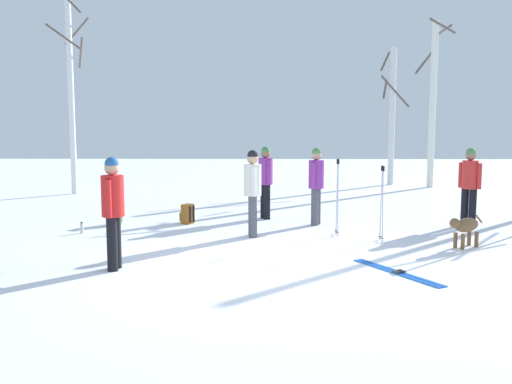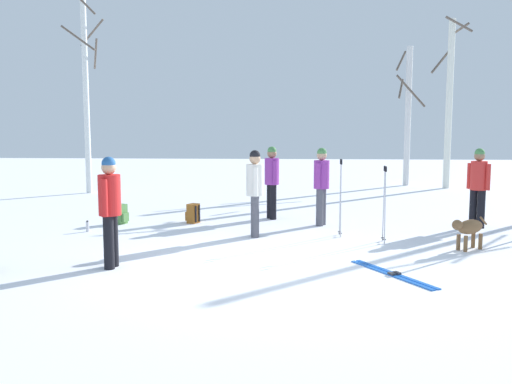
{
  "view_description": "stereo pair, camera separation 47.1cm",
  "coord_description": "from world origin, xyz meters",
  "px_view_note": "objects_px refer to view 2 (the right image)",
  "views": [
    {
      "loc": [
        -0.01,
        -8.23,
        2.14
      ],
      "look_at": [
        -0.17,
        1.56,
        1.0
      ],
      "focal_mm": 38.54,
      "sensor_mm": 36.0,
      "label": 1
    },
    {
      "loc": [
        0.46,
        -8.21,
        2.14
      ],
      "look_at": [
        -0.17,
        1.56,
        1.0
      ],
      "focal_mm": 38.54,
      "sensor_mm": 36.0,
      "label": 2
    }
  ],
  "objects_px": {
    "dog": "(468,228)",
    "person_1": "(321,181)",
    "birch_tree_1": "(408,114)",
    "birch_tree_0": "(86,78)",
    "ski_poles_0": "(384,202)",
    "water_bottle_0": "(88,226)",
    "backpack_1": "(193,214)",
    "backpack_0": "(121,214)",
    "person_3": "(478,182)",
    "birch_tree_2": "(449,101)",
    "ski_poles_1": "(341,195)",
    "ski_pair_lying_0": "(392,274)",
    "person_4": "(110,205)",
    "person_0": "(255,187)",
    "person_2": "(272,178)"
  },
  "relations": [
    {
      "from": "person_3",
      "to": "dog",
      "type": "bearing_deg",
      "value": -111.43
    },
    {
      "from": "person_4",
      "to": "birch_tree_2",
      "type": "relative_size",
      "value": 0.29
    },
    {
      "from": "person_2",
      "to": "dog",
      "type": "xyz_separation_m",
      "value": [
        3.59,
        -3.13,
        -0.59
      ]
    },
    {
      "from": "person_1",
      "to": "birch_tree_0",
      "type": "height_order",
      "value": "birch_tree_0"
    },
    {
      "from": "person_0",
      "to": "person_4",
      "type": "height_order",
      "value": "same"
    },
    {
      "from": "ski_poles_0",
      "to": "backpack_0",
      "type": "height_order",
      "value": "ski_poles_0"
    },
    {
      "from": "person_1",
      "to": "ski_poles_1",
      "type": "xyz_separation_m",
      "value": [
        0.31,
        -1.2,
        -0.16
      ]
    },
    {
      "from": "person_0",
      "to": "birch_tree_0",
      "type": "distance_m",
      "value": 9.64
    },
    {
      "from": "ski_poles_0",
      "to": "water_bottle_0",
      "type": "distance_m",
      "value": 6.05
    },
    {
      "from": "birch_tree_2",
      "to": "person_4",
      "type": "bearing_deg",
      "value": -124.97
    },
    {
      "from": "person_0",
      "to": "backpack_1",
      "type": "xyz_separation_m",
      "value": [
        -1.51,
        1.46,
        -0.77
      ]
    },
    {
      "from": "dog",
      "to": "backpack_0",
      "type": "distance_m",
      "value": 7.3
    },
    {
      "from": "person_4",
      "to": "backpack_1",
      "type": "relative_size",
      "value": 3.9
    },
    {
      "from": "person_1",
      "to": "water_bottle_0",
      "type": "bearing_deg",
      "value": -167.61
    },
    {
      "from": "person_4",
      "to": "ski_poles_0",
      "type": "xyz_separation_m",
      "value": [
        4.5,
        2.18,
        -0.21
      ]
    },
    {
      "from": "backpack_1",
      "to": "birch_tree_2",
      "type": "relative_size",
      "value": 0.07
    },
    {
      "from": "dog",
      "to": "ski_pair_lying_0",
      "type": "distance_m",
      "value": 2.42
    },
    {
      "from": "backpack_0",
      "to": "water_bottle_0",
      "type": "height_order",
      "value": "backpack_0"
    },
    {
      "from": "backpack_0",
      "to": "birch_tree_0",
      "type": "height_order",
      "value": "birch_tree_0"
    },
    {
      "from": "ski_pair_lying_0",
      "to": "birch_tree_2",
      "type": "distance_m",
      "value": 13.04
    },
    {
      "from": "person_1",
      "to": "ski_pair_lying_0",
      "type": "bearing_deg",
      "value": -78.46
    },
    {
      "from": "birch_tree_0",
      "to": "dog",
      "type": "bearing_deg",
      "value": -39.1
    },
    {
      "from": "ski_pair_lying_0",
      "to": "birch_tree_0",
      "type": "height_order",
      "value": "birch_tree_0"
    },
    {
      "from": "person_1",
      "to": "backpack_1",
      "type": "bearing_deg",
      "value": 177.91
    },
    {
      "from": "person_1",
      "to": "ski_poles_1",
      "type": "distance_m",
      "value": 1.25
    },
    {
      "from": "backpack_0",
      "to": "birch_tree_0",
      "type": "distance_m",
      "value": 7.35
    },
    {
      "from": "dog",
      "to": "person_1",
      "type": "bearing_deg",
      "value": 136.6
    },
    {
      "from": "person_1",
      "to": "birch_tree_1",
      "type": "height_order",
      "value": "birch_tree_1"
    },
    {
      "from": "person_3",
      "to": "water_bottle_0",
      "type": "distance_m",
      "value": 8.35
    },
    {
      "from": "ski_pair_lying_0",
      "to": "ski_poles_1",
      "type": "distance_m",
      "value": 3.04
    },
    {
      "from": "person_2",
      "to": "birch_tree_1",
      "type": "relative_size",
      "value": 0.33
    },
    {
      "from": "person_3",
      "to": "birch_tree_1",
      "type": "height_order",
      "value": "birch_tree_1"
    },
    {
      "from": "water_bottle_0",
      "to": "backpack_1",
      "type": "bearing_deg",
      "value": 30.44
    },
    {
      "from": "ski_pair_lying_0",
      "to": "water_bottle_0",
      "type": "xyz_separation_m",
      "value": [
        -5.72,
        3.01,
        0.1
      ]
    },
    {
      "from": "ski_pair_lying_0",
      "to": "ski_poles_0",
      "type": "height_order",
      "value": "ski_poles_0"
    },
    {
      "from": "ski_poles_1",
      "to": "backpack_0",
      "type": "height_order",
      "value": "ski_poles_1"
    },
    {
      "from": "person_1",
      "to": "water_bottle_0",
      "type": "height_order",
      "value": "person_1"
    },
    {
      "from": "person_1",
      "to": "water_bottle_0",
      "type": "distance_m",
      "value": 5.08
    },
    {
      "from": "ski_poles_0",
      "to": "backpack_1",
      "type": "height_order",
      "value": "ski_poles_0"
    },
    {
      "from": "birch_tree_1",
      "to": "ski_pair_lying_0",
      "type": "bearing_deg",
      "value": -102.24
    },
    {
      "from": "person_2",
      "to": "birch_tree_1",
      "type": "xyz_separation_m",
      "value": [
        4.76,
        8.0,
        1.68
      ]
    },
    {
      "from": "ski_poles_1",
      "to": "person_1",
      "type": "bearing_deg",
      "value": 104.73
    },
    {
      "from": "ski_poles_0",
      "to": "backpack_0",
      "type": "bearing_deg",
      "value": 163.24
    },
    {
      "from": "ski_pair_lying_0",
      "to": "birch_tree_0",
      "type": "xyz_separation_m",
      "value": [
        -8.2,
        9.74,
        3.76
      ]
    },
    {
      "from": "person_0",
      "to": "person_4",
      "type": "relative_size",
      "value": 1.0
    },
    {
      "from": "person_1",
      "to": "backpack_0",
      "type": "relative_size",
      "value": 3.9
    },
    {
      "from": "birch_tree_0",
      "to": "ski_poles_1",
      "type": "bearing_deg",
      "value": -41.75
    },
    {
      "from": "person_0",
      "to": "backpack_0",
      "type": "relative_size",
      "value": 3.9
    },
    {
      "from": "ski_poles_1",
      "to": "birch_tree_0",
      "type": "height_order",
      "value": "birch_tree_0"
    },
    {
      "from": "dog",
      "to": "birch_tree_1",
      "type": "relative_size",
      "value": 0.15
    }
  ]
}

